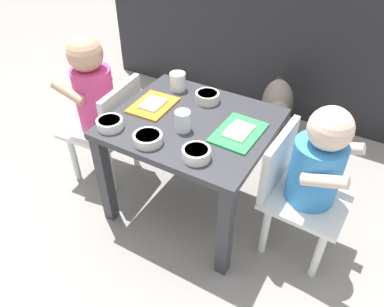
# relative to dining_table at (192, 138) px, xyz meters

# --- Properties ---
(ground_plane) EXTENTS (7.00, 7.00, 0.00)m
(ground_plane) POSITION_rel_dining_table_xyz_m (0.00, 0.00, -0.36)
(ground_plane) COLOR gray
(kitchen_cabinet_back) EXTENTS (2.16, 0.31, 1.02)m
(kitchen_cabinet_back) POSITION_rel_dining_table_xyz_m (0.00, 1.04, 0.14)
(kitchen_cabinet_back) COLOR #232326
(kitchen_cabinet_back) RESTS_ON ground
(dining_table) EXTENTS (0.58, 0.52, 0.44)m
(dining_table) POSITION_rel_dining_table_xyz_m (0.00, 0.00, 0.00)
(dining_table) COLOR #333338
(dining_table) RESTS_ON ground
(seated_child_left) EXTENTS (0.30, 0.30, 0.67)m
(seated_child_left) POSITION_rel_dining_table_xyz_m (-0.45, -0.01, 0.05)
(seated_child_left) COLOR silver
(seated_child_left) RESTS_ON ground
(seated_child_right) EXTENTS (0.29, 0.29, 0.63)m
(seated_child_right) POSITION_rel_dining_table_xyz_m (0.45, 0.02, 0.03)
(seated_child_right) COLOR silver
(seated_child_right) RESTS_ON ground
(dog) EXTENTS (0.25, 0.42, 0.32)m
(dog) POSITION_rel_dining_table_xyz_m (0.13, 0.64, -0.15)
(dog) COLOR #332D28
(dog) RESTS_ON ground
(food_tray_left) EXTENTS (0.15, 0.19, 0.02)m
(food_tray_left) POSITION_rel_dining_table_xyz_m (-0.18, 0.01, 0.08)
(food_tray_left) COLOR orange
(food_tray_left) RESTS_ON dining_table
(food_tray_right) EXTENTS (0.15, 0.21, 0.02)m
(food_tray_right) POSITION_rel_dining_table_xyz_m (0.18, 0.01, 0.08)
(food_tray_right) COLOR green
(food_tray_right) RESTS_ON dining_table
(water_cup_left) EXTENTS (0.06, 0.06, 0.07)m
(water_cup_left) POSITION_rel_dining_table_xyz_m (0.00, -0.07, 0.11)
(water_cup_left) COLOR white
(water_cup_left) RESTS_ON dining_table
(water_cup_right) EXTENTS (0.07, 0.07, 0.07)m
(water_cup_right) POSITION_rel_dining_table_xyz_m (-0.17, 0.17, 0.11)
(water_cup_right) COLOR white
(water_cup_right) RESTS_ON dining_table
(cereal_bowl_left_side) EXTENTS (0.10, 0.10, 0.03)m
(cereal_bowl_left_side) POSITION_rel_dining_table_xyz_m (-0.06, -0.19, 0.10)
(cereal_bowl_left_side) COLOR silver
(cereal_bowl_left_side) RESTS_ON dining_table
(veggie_bowl_far) EXTENTS (0.09, 0.09, 0.04)m
(veggie_bowl_far) POSITION_rel_dining_table_xyz_m (-0.02, 0.15, 0.10)
(veggie_bowl_far) COLOR silver
(veggie_bowl_far) RESTS_ON dining_table
(veggie_bowl_near) EXTENTS (0.09, 0.09, 0.03)m
(veggie_bowl_near) POSITION_rel_dining_table_xyz_m (-0.23, -0.18, 0.10)
(veggie_bowl_near) COLOR white
(veggie_bowl_near) RESTS_ON dining_table
(cereal_bowl_right_side) EXTENTS (0.09, 0.09, 0.04)m
(cereal_bowl_right_side) POSITION_rel_dining_table_xyz_m (0.12, -0.18, 0.10)
(cereal_bowl_right_side) COLOR white
(cereal_bowl_right_side) RESTS_ON dining_table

